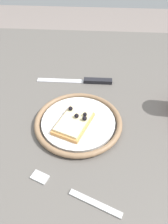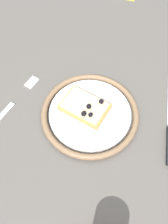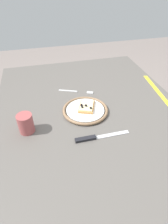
% 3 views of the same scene
% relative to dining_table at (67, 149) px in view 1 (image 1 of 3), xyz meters
% --- Properties ---
extents(dining_table, '(1.18, 0.94, 0.71)m').
position_rel_dining_table_xyz_m(dining_table, '(0.00, 0.00, 0.00)').
color(dining_table, '#5B5651').
rests_on(dining_table, ground_plane).
extents(plate, '(0.23, 0.23, 0.02)m').
position_rel_dining_table_xyz_m(plate, '(0.02, -0.03, 0.09)').
color(plate, white).
rests_on(plate, dining_table).
extents(pizza_slice_near, '(0.13, 0.11, 0.03)m').
position_rel_dining_table_xyz_m(pizza_slice_near, '(0.01, -0.02, 0.10)').
color(pizza_slice_near, '#D18C4C').
rests_on(pizza_slice_near, plate).
extents(knife, '(0.02, 0.24, 0.01)m').
position_rel_dining_table_xyz_m(knife, '(0.21, -0.05, 0.09)').
color(knife, silver).
rests_on(knife, dining_table).
extents(fork, '(0.09, 0.19, 0.00)m').
position_rel_dining_table_xyz_m(fork, '(-0.17, -0.04, 0.08)').
color(fork, silver).
rests_on(fork, dining_table).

